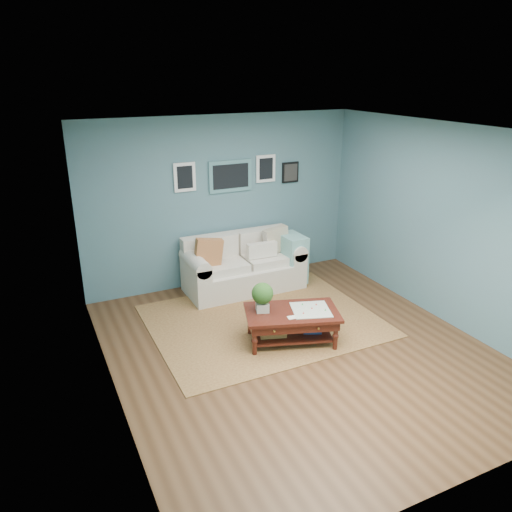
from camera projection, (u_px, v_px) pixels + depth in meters
room_shell at (300, 247)px, 5.89m from camera, size 5.00×5.02×2.70m
area_rug at (263, 321)px, 7.03m from camera, size 3.08×2.46×0.01m
loveseat at (248, 264)px, 7.98m from camera, size 1.90×0.86×0.98m
coffee_table at (287, 316)px, 6.37m from camera, size 1.34×1.03×0.83m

